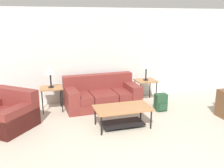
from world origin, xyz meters
The scene contains 9 objects.
wall_back centered at (0.00, 4.08, 1.30)m, with size 9.00×0.06×2.60m.
couch centered at (-0.15, 3.46, 0.29)m, with size 1.98×1.06×0.82m.
armchair centered at (-2.47, 2.73, 0.28)m, with size 1.48×1.47×0.80m.
coffee_table centered at (-0.04, 2.03, 0.34)m, with size 1.22×0.68×0.45m.
side_table_left centered at (-1.45, 3.50, 0.56)m, with size 0.56×0.50×0.62m.
side_table_right centered at (1.16, 3.50, 0.56)m, with size 0.56×0.50×0.62m.
table_lamp_left centered at (-1.45, 3.50, 1.07)m, with size 0.29×0.29×0.57m.
table_lamp_right centered at (1.16, 3.50, 1.07)m, with size 0.29×0.29×0.57m.
backpack centered at (1.23, 2.68, 0.22)m, with size 0.29×0.29×0.44m.
Camera 1 is at (-1.73, -2.78, 2.32)m, focal length 40.00 mm.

